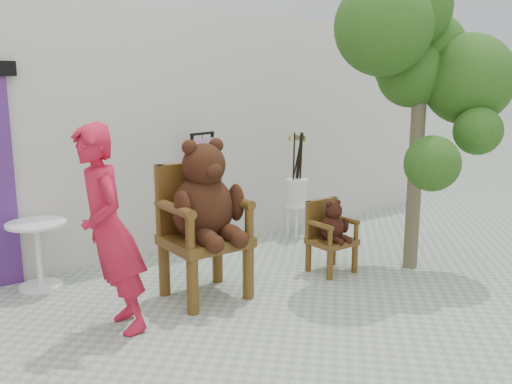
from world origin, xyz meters
TOP-DOWN VIEW (x-y plane):
  - ground_plane at (0.00, 0.00)m, footprint 60.00×60.00m
  - back_wall at (0.00, 3.10)m, footprint 9.00×1.00m
  - chair_big at (-1.02, 1.05)m, footprint 0.76×0.83m
  - chair_small at (0.50, 0.84)m, footprint 0.47×0.45m
  - person at (-2.06, 0.84)m, footprint 0.48×0.68m
  - cafe_table at (-2.29, 2.27)m, footprint 0.60×0.60m
  - display_stand at (-0.25, 2.35)m, footprint 0.53×0.46m
  - stool_bucket at (1.13, 2.16)m, footprint 0.32×0.32m
  - tree at (1.31, 0.43)m, footprint 1.97×1.58m

SIDE VIEW (x-z plane):
  - ground_plane at x=0.00m, z-range 0.00..0.00m
  - cafe_table at x=-2.29m, z-range 0.09..0.79m
  - chair_small at x=0.50m, z-range 0.08..0.91m
  - display_stand at x=-0.25m, z-range -0.17..1.34m
  - stool_bucket at x=1.13m, z-range -0.08..1.37m
  - person at x=-2.06m, z-range 0.00..1.79m
  - chair_big at x=-1.02m, z-range 0.11..1.70m
  - back_wall at x=0.00m, z-range 0.00..3.00m
  - tree at x=1.31m, z-range 0.77..4.16m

